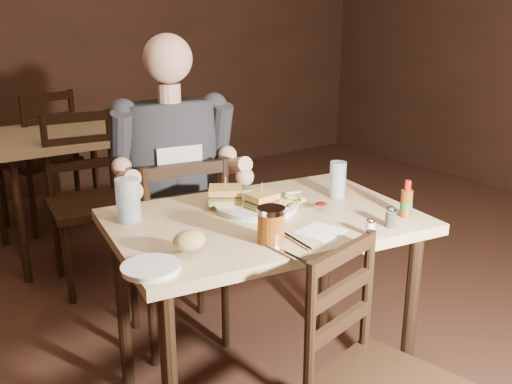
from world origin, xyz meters
TOP-DOWN VIEW (x-y plane):
  - room_shell at (0.00, 0.00)m, footprint 7.00×7.00m
  - main_table at (-0.30, 0.34)m, footprint 1.18×0.87m
  - bg_table at (-0.49, 2.23)m, footprint 0.81×0.81m
  - chair_far at (-0.37, 0.91)m, footprint 0.49×0.52m
  - bg_chair_far at (-0.49, 2.78)m, footprint 0.58×0.60m
  - bg_chair_near at (-0.49, 1.68)m, footprint 0.49×0.53m
  - diner at (-0.38, 0.87)m, footprint 0.60×0.51m
  - dinner_plate at (-0.27, 0.42)m, footprint 0.35×0.35m
  - sandwich_left at (-0.36, 0.51)m, footprint 0.16×0.15m
  - sandwich_right at (-0.28, 0.37)m, footprint 0.11×0.10m
  - fries_pile at (-0.19, 0.36)m, footprint 0.24×0.19m
  - ketchup_dollop at (-0.08, 0.27)m, footprint 0.05×0.05m
  - glass_left at (-0.72, 0.57)m, footprint 0.10×0.10m
  - glass_right at (0.07, 0.35)m, footprint 0.07×0.07m
  - hot_sauce at (0.12, 0.04)m, footprint 0.05×0.05m
  - salt_shaker at (-0.11, -0.01)m, footprint 0.03×0.03m
  - pepper_shaker at (0.00, 0.00)m, footprint 0.04×0.04m
  - syrup_dispenser at (-0.42, 0.13)m, footprint 0.10×0.10m
  - napkin at (-0.23, 0.11)m, footprint 0.17×0.16m
  - knife at (-0.44, 0.03)m, footprint 0.03×0.23m
  - fork at (-0.35, 0.08)m, footprint 0.03×0.16m
  - side_plate at (-0.83, 0.15)m, footprint 0.19×0.19m
  - bread_roll at (-0.68, 0.20)m, footprint 0.12×0.10m

SIDE VIEW (x-z plane):
  - chair_far at x=-0.37m, z-range 0.00..0.90m
  - bg_chair_near at x=-0.49m, z-range 0.00..0.95m
  - bg_chair_far at x=-0.49m, z-range 0.00..0.97m
  - main_table at x=-0.30m, z-range 0.29..1.06m
  - bg_table at x=-0.49m, z-range 0.30..1.07m
  - napkin at x=-0.23m, z-range 0.77..0.77m
  - fork at x=-0.35m, z-range 0.77..0.78m
  - knife at x=-0.44m, z-range 0.77..0.78m
  - side_plate at x=-0.83m, z-range 0.77..0.78m
  - dinner_plate at x=-0.27m, z-range 0.77..0.79m
  - ketchup_dollop at x=-0.08m, z-range 0.79..0.80m
  - salt_shaker at x=-0.11m, z-range 0.77..0.82m
  - pepper_shaker at x=0.00m, z-range 0.77..0.84m
  - fries_pile at x=-0.19m, z-range 0.79..0.82m
  - bread_roll at x=-0.68m, z-range 0.78..0.84m
  - syrup_dispenser at x=-0.42m, z-range 0.77..0.89m
  - sandwich_right at x=-0.28m, z-range 0.79..0.88m
  - hot_sauce at x=0.12m, z-range 0.77..0.91m
  - sandwich_left at x=-0.36m, z-range 0.79..0.89m
  - glass_right at x=0.07m, z-range 0.77..0.92m
  - glass_left at x=-0.72m, z-range 0.77..0.93m
  - diner at x=-0.38m, z-range 0.47..1.40m
  - room_shell at x=0.00m, z-range -2.10..4.90m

